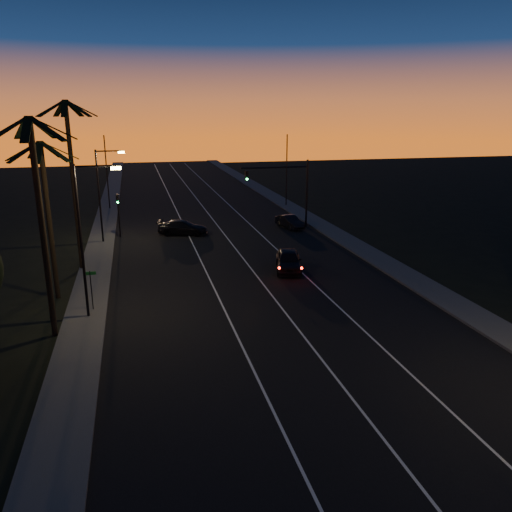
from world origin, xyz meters
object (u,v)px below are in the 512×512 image
object	(u,v)px
signal_mast	(285,182)
lead_car	(288,260)
cross_car	(183,227)
right_car	(290,222)

from	to	relation	value
signal_mast	lead_car	bearing A→B (deg)	-105.75
signal_mast	cross_car	world-z (taller)	signal_mast
right_car	cross_car	xyz separation A→B (m)	(-11.11, -0.29, 0.05)
lead_car	cross_car	bearing A→B (deg)	116.27
lead_car	right_car	world-z (taller)	lead_car
lead_car	cross_car	xyz separation A→B (m)	(-6.67, 13.51, -0.08)
signal_mast	lead_car	size ratio (longest dim) A/B	1.30
signal_mast	cross_car	xyz separation A→B (m)	(-10.61, -0.47, -4.06)
signal_mast	lead_car	world-z (taller)	signal_mast
signal_mast	right_car	world-z (taller)	signal_mast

